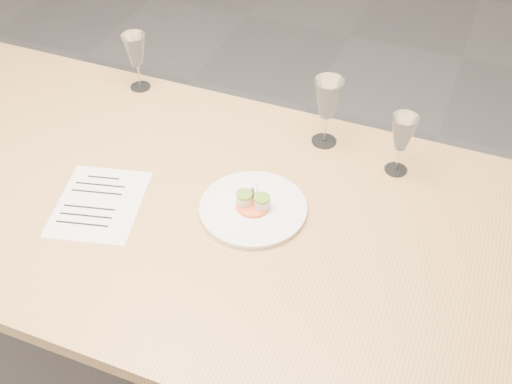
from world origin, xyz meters
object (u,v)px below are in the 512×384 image
at_px(dinner_plate, 253,208).
at_px(wine_glass_1, 135,52).
at_px(wine_glass_2, 328,100).
at_px(dining_table, 147,208).
at_px(recipe_sheet, 99,203).
at_px(wine_glass_3, 403,134).

height_order(dinner_plate, wine_glass_1, wine_glass_1).
xyz_separation_m(dinner_plate, wine_glass_2, (0.09, 0.35, 0.14)).
bearing_deg(dining_table, wine_glass_2, 44.40).
height_order(dinner_plate, recipe_sheet, dinner_plate).
bearing_deg(wine_glass_1, recipe_sheet, -72.26).
xyz_separation_m(wine_glass_1, wine_glass_2, (0.64, -0.05, 0.02)).
height_order(wine_glass_1, wine_glass_3, wine_glass_1).
distance_m(dinner_plate, wine_glass_2, 0.38).
bearing_deg(dining_table, dinner_plate, 6.60).
distance_m(dining_table, recipe_sheet, 0.14).
bearing_deg(wine_glass_3, wine_glass_1, 173.39).
height_order(recipe_sheet, wine_glass_3, wine_glass_3).
bearing_deg(recipe_sheet, dining_table, 32.39).
bearing_deg(dining_table, wine_glass_1, 120.30).
bearing_deg(dining_table, wine_glass_3, 28.41).
distance_m(dinner_plate, wine_glass_3, 0.44).
bearing_deg(wine_glass_2, recipe_sheet, -135.26).
bearing_deg(wine_glass_3, wine_glass_2, 167.70).
distance_m(dining_table, wine_glass_3, 0.73).
relative_size(dinner_plate, recipe_sheet, 0.87).
relative_size(dining_table, dinner_plate, 8.55).
bearing_deg(recipe_sheet, wine_glass_2, 30.88).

